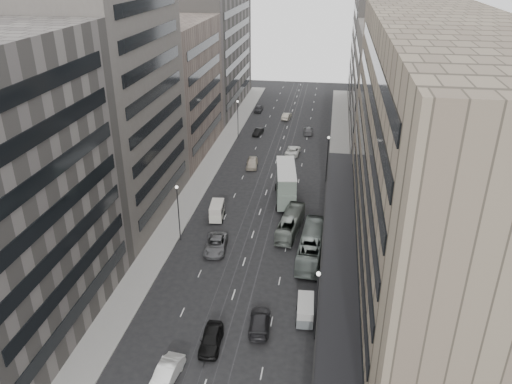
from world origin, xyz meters
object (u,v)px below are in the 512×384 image
Objects in this scene: panel_van at (217,211)px; sedan_2 at (216,245)px; bus_far at (290,223)px; bus_near at (312,245)px; double_decker at (286,183)px; vw_microbus at (305,310)px; sedan_0 at (211,339)px; sedan_1 at (166,374)px.

sedan_2 is at bearing -83.66° from panel_van.
bus_far reaches higher than panel_van.
double_decker is (-5.04, 15.96, 1.38)m from bus_near.
double_decker is at bearing 97.55° from vw_microbus.
vw_microbus is at bearing -87.71° from double_decker.
vw_microbus is 25.35m from panel_van.
bus_far is 1.99× the size of sedan_0.
bus_near is 2.84× the size of panel_van.
vw_microbus is at bearing 93.52° from bus_near.
sedan_1 reaches higher than sedan_2.
sedan_2 is (1.79, -8.51, -0.59)m from panel_van.
panel_van is at bearing 96.25° from sedan_2.
vw_microbus is at bearing 28.77° from sedan_0.
sedan_2 is (-12.77, 12.24, -0.44)m from vw_microbus.
sedan_0 is at bearing 83.48° from bus_far.
panel_van is 8.72m from sedan_2.
bus_near is 16.79m from double_decker.
panel_van is (-11.20, 2.17, 0.02)m from bus_far.
bus_far is 2.36× the size of panel_van.
double_decker reaches higher than sedan_1.
sedan_0 is at bearing -83.99° from sedan_2.
sedan_1 is at bearing 80.24° from bus_far.
panel_van reaches higher than sedan_0.
sedan_1 is (-7.06, -39.41, -2.22)m from double_decker.
bus_far is 10.36m from double_decker.
vw_microbus is 16.21m from sedan_1.
sedan_2 is at bearing -122.87° from double_decker.
bus_near reaches higher than sedan_1.
double_decker reaches higher than panel_van.
bus_near is 16.61m from panel_van.
vw_microbus reaches higher than sedan_0.
bus_near is 12.71m from vw_microbus.
double_decker reaches higher than bus_far.
sedan_2 is at bearing 133.73° from vw_microbus.
vw_microbus reaches higher than sedan_1.
bus_far is at bearing 80.61° from sedan_1.
sedan_1 is (-12.10, -23.46, -0.84)m from bus_near.
bus_far is at bearing -57.11° from bus_near.
panel_van reaches higher than sedan_1.
bus_far is 30.63m from sedan_1.
bus_far is 11.41m from panel_van.
panel_van is 0.84× the size of sedan_0.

